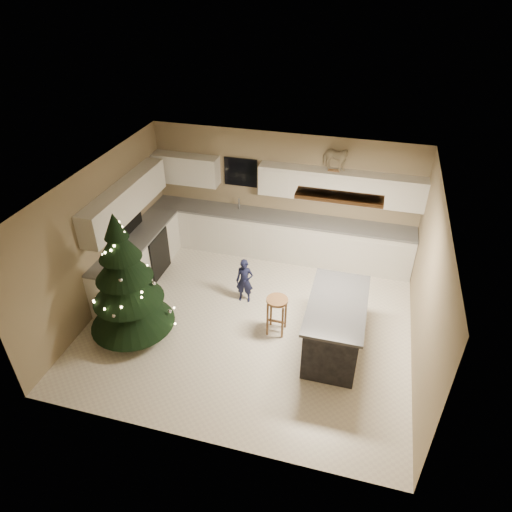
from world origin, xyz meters
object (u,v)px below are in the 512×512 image
(toddler, at_px, (245,281))
(bar_stool, at_px, (277,307))
(christmas_tree, at_px, (127,288))
(rocking_horse, at_px, (335,158))
(island, at_px, (335,326))

(toddler, bearing_deg, bar_stool, -45.96)
(christmas_tree, xyz_separation_m, rocking_horse, (2.85, 3.13, 1.31))
(toddler, xyz_separation_m, rocking_horse, (1.26, 1.80, 1.81))
(island, xyz_separation_m, christmas_tree, (-3.33, -0.51, 0.47))
(island, distance_m, bar_stool, 1.00)
(christmas_tree, relative_size, rocking_horse, 3.74)
(island, distance_m, toddler, 1.93)
(bar_stool, relative_size, toddler, 0.79)
(bar_stool, height_order, toddler, toddler)
(bar_stool, bearing_deg, christmas_tree, -164.34)
(toddler, bearing_deg, island, -29.69)
(island, xyz_separation_m, bar_stool, (-0.99, 0.15, 0.05))
(bar_stool, relative_size, christmas_tree, 0.30)
(bar_stool, xyz_separation_m, christmas_tree, (-2.35, -0.66, 0.43))
(bar_stool, relative_size, rocking_horse, 1.13)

